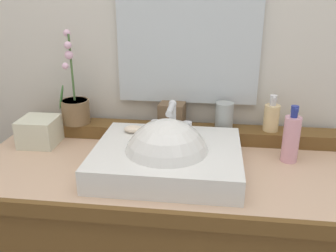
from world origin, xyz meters
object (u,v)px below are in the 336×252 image
object	(u,v)px
tumbler_cup	(224,116)
trinket_box	(172,114)
sink_basin	(166,160)
soap_bar	(134,129)
soap_dispenser	(272,117)
lotion_bottle	(291,138)
tissue_box	(40,131)
potted_plant	(75,106)

from	to	relation	value
tumbler_cup	trinket_box	bearing A→B (deg)	175.00
sink_basin	soap_bar	world-z (taller)	sink_basin
soap_dispenser	lotion_bottle	distance (m)	0.15
soap_bar	lotion_bottle	bearing A→B (deg)	0.37
soap_dispenser	tissue_box	distance (m)	0.85
sink_basin	trinket_box	distance (m)	0.28
lotion_bottle	soap_bar	bearing A→B (deg)	-179.63
tumbler_cup	tissue_box	world-z (taller)	tumbler_cup
sink_basin	soap_dispenser	bearing A→B (deg)	36.72
trinket_box	potted_plant	bearing A→B (deg)	-170.34
potted_plant	tumbler_cup	size ratio (longest dim) A/B	3.47
soap_bar	soap_dispenser	bearing A→B (deg)	16.98
tumbler_cup	lotion_bottle	distance (m)	0.26
sink_basin	tissue_box	distance (m)	0.51
trinket_box	sink_basin	bearing A→B (deg)	-80.99
soap_bar	trinket_box	bearing A→B (deg)	54.17
tumbler_cup	tissue_box	distance (m)	0.68
soap_bar	lotion_bottle	xyz separation A→B (m)	(0.53, 0.00, -0.01)
potted_plant	trinket_box	bearing A→B (deg)	3.32
soap_dispenser	lotion_bottle	bearing A→B (deg)	-72.11
soap_bar	soap_dispenser	distance (m)	0.50
sink_basin	potted_plant	bearing A→B (deg)	146.84
tumbler_cup	potted_plant	bearing A→B (deg)	-179.54
potted_plant	lotion_bottle	size ratio (longest dim) A/B	1.81
soap_dispenser	trinket_box	xyz separation A→B (m)	(-0.37, 0.01, -0.01)
soap_bar	tumbler_cup	world-z (taller)	tumbler_cup
lotion_bottle	tumbler_cup	bearing A→B (deg)	147.89
tissue_box	sink_basin	bearing A→B (deg)	-16.88
soap_dispenser	trinket_box	distance (m)	0.37
soap_dispenser	lotion_bottle	world-z (taller)	lotion_bottle
soap_bar	potted_plant	xyz separation A→B (m)	(-0.26, 0.13, 0.03)
sink_basin	tumbler_cup	world-z (taller)	sink_basin
tissue_box	potted_plant	bearing A→B (deg)	45.78
trinket_box	lotion_bottle	xyz separation A→B (m)	(0.41, -0.15, -0.01)
potted_plant	tissue_box	world-z (taller)	potted_plant
sink_basin	tumbler_cup	xyz separation A→B (m)	(0.18, 0.26, 0.06)
tumbler_cup	tissue_box	xyz separation A→B (m)	(-0.67, -0.11, -0.05)
soap_dispenser	tumbler_cup	bearing A→B (deg)	-177.66
soap_dispenser	trinket_box	bearing A→B (deg)	178.41
tissue_box	trinket_box	bearing A→B (deg)	14.86
tissue_box	soap_dispenser	bearing A→B (deg)	7.84
soap_bar	potted_plant	bearing A→B (deg)	152.59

